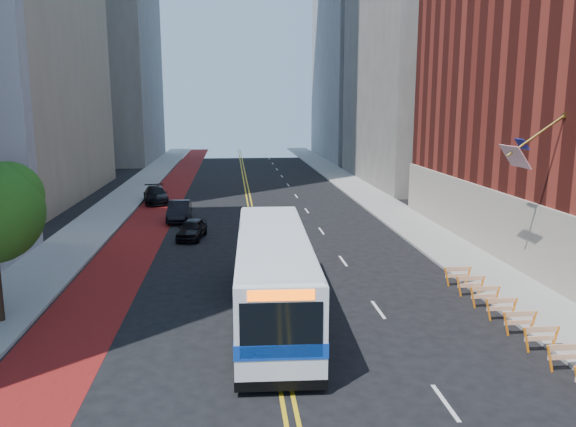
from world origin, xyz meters
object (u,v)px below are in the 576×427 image
at_px(car_b, 179,211).
at_px(transit_bus, 273,274).
at_px(car_c, 156,195).
at_px(car_a, 192,229).

bearing_deg(car_b, transit_bus, -74.39).
bearing_deg(car_c, car_a, -84.21).
bearing_deg(car_c, car_b, -81.55).
xyz_separation_m(transit_bus, car_c, (-8.76, 29.69, -1.17)).
xyz_separation_m(transit_bus, car_a, (-4.46, 14.96, -1.26)).
bearing_deg(car_b, car_a, -77.28).
relative_size(transit_bus, car_b, 2.88).
relative_size(car_b, car_c, 0.90).
bearing_deg(transit_bus, car_c, 108.61).
xyz_separation_m(car_a, car_b, (-1.38, 6.23, 0.11)).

